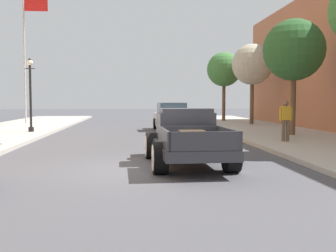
{
  "coord_description": "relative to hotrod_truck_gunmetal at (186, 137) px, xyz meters",
  "views": [
    {
      "loc": [
        -0.14,
        -10.85,
        1.83
      ],
      "look_at": [
        0.91,
        2.08,
        1.0
      ],
      "focal_mm": 44.23,
      "sensor_mm": 36.0,
      "label": 1
    }
  ],
  "objects": [
    {
      "name": "flagpole",
      "position": [
        -8.9,
        18.29,
        5.02
      ],
      "size": [
        1.74,
        0.16,
        9.16
      ],
      "color": "#B2B2B7",
      "rests_on": "sidewalk_left"
    },
    {
      "name": "street_tree_second",
      "position": [
        6.06,
        7.45,
        3.4
      ],
      "size": [
        2.91,
        2.91,
        5.47
      ],
      "color": "brown",
      "rests_on": "sidewalk_right"
    },
    {
      "name": "street_tree_third",
      "position": [
        6.51,
        15.9,
        3.43
      ],
      "size": [
        2.76,
        2.76,
        5.44
      ],
      "color": "brown",
      "rests_on": "sidewalk_right"
    },
    {
      "name": "pedestrian_sidewalk_right",
      "position": [
        4.62,
        4.51,
        0.33
      ],
      "size": [
        0.53,
        0.22,
        1.65
      ],
      "color": "brown",
      "rests_on": "sidewalk_right"
    },
    {
      "name": "hotrod_truck_gunmetal",
      "position": [
        0.0,
        0.0,
        0.0
      ],
      "size": [
        2.31,
        4.99,
        1.58
      ],
      "color": "#333338",
      "rests_on": "ground"
    },
    {
      "name": "ground_plane",
      "position": [
        -1.33,
        -0.83,
        -0.75
      ],
      "size": [
        140.0,
        140.0,
        0.0
      ],
      "primitive_type": "plane",
      "color": "#47474C"
    },
    {
      "name": "car_background_silver",
      "position": [
        0.72,
        12.69,
        0.01
      ],
      "size": [
        2.01,
        4.37,
        1.65
      ],
      "color": "#B7B7BC",
      "rests_on": "ground"
    },
    {
      "name": "street_lamp_far",
      "position": [
        -6.87,
        10.45,
        1.63
      ],
      "size": [
        0.5,
        0.32,
        3.85
      ],
      "color": "black",
      "rests_on": "sidewalk_left"
    },
    {
      "name": "street_tree_farthest",
      "position": [
        5.63,
        20.74,
        3.44
      ],
      "size": [
        2.71,
        2.71,
        5.42
      ],
      "color": "brown",
      "rests_on": "sidewalk_right"
    }
  ]
}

